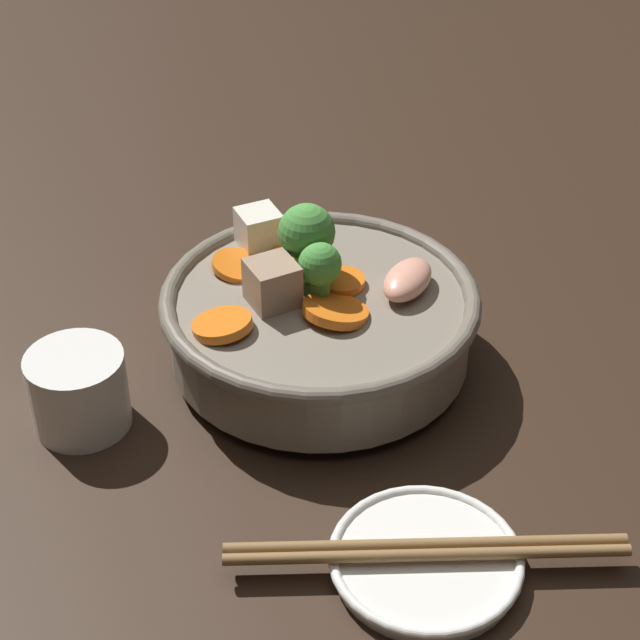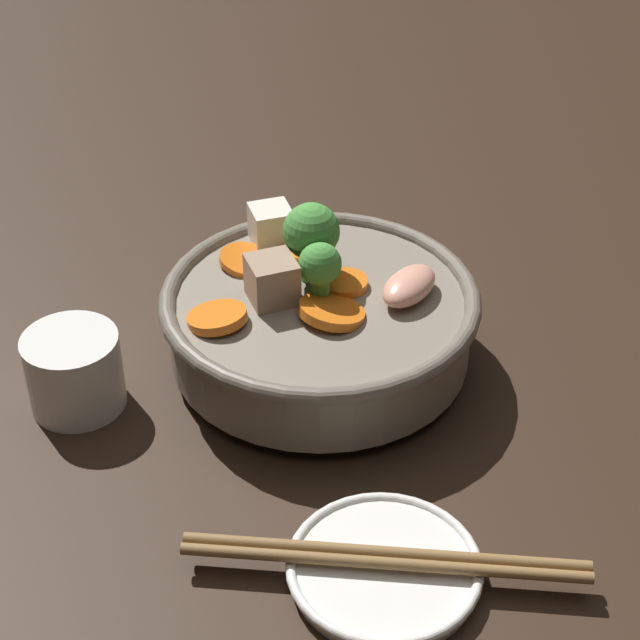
{
  "view_description": "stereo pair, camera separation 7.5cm",
  "coord_description": "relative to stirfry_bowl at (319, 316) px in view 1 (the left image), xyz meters",
  "views": [
    {
      "loc": [
        -0.16,
        0.58,
        0.48
      ],
      "look_at": [
        0.0,
        0.0,
        0.04
      ],
      "focal_mm": 60.0,
      "sensor_mm": 36.0,
      "label": 1
    },
    {
      "loc": [
        -0.23,
        0.56,
        0.48
      ],
      "look_at": [
        0.0,
        0.0,
        0.04
      ],
      "focal_mm": 60.0,
      "sensor_mm": 36.0,
      "label": 2
    }
  ],
  "objects": [
    {
      "name": "ground_plane",
      "position": [
        -0.0,
        0.0,
        -0.04
      ],
      "size": [
        3.0,
        3.0,
        0.0
      ],
      "primitive_type": "plane",
      "color": "black"
    },
    {
      "name": "stirfry_bowl",
      "position": [
        0.0,
        0.0,
        0.0
      ],
      "size": [
        0.22,
        0.22,
        0.12
      ],
      "color": "slate",
      "rests_on": "ground_plane"
    },
    {
      "name": "side_saucer",
      "position": [
        -0.11,
        0.17,
        -0.03
      ],
      "size": [
        0.11,
        0.11,
        0.01
      ],
      "color": "white",
      "rests_on": "ground_plane"
    },
    {
      "name": "tea_cup",
      "position": [
        0.14,
        0.1,
        -0.01
      ],
      "size": [
        0.07,
        0.07,
        0.05
      ],
      "color": "white",
      "rests_on": "ground_plane"
    },
    {
      "name": "chopsticks_pair",
      "position": [
        -0.11,
        0.17,
        -0.02
      ],
      "size": [
        0.23,
        0.08,
        0.01
      ],
      "color": "olive",
      "rests_on": "side_saucer"
    }
  ]
}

